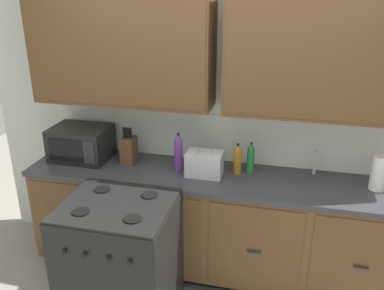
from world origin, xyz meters
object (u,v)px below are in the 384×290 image
(microwave, at_px, (81,143))
(bottle_amber, at_px, (238,159))
(knife_block, at_px, (129,150))
(bottle_green, at_px, (251,157))
(bottle_violet, at_px, (179,152))
(paper_towel_roll, at_px, (379,173))
(toaster, at_px, (204,164))
(stove_range, at_px, (121,261))

(microwave, bearing_deg, bottle_amber, 1.09)
(knife_block, height_order, bottle_green, knife_block)
(knife_block, xyz_separation_m, bottle_violet, (0.44, -0.04, 0.04))
(paper_towel_roll, xyz_separation_m, bottle_green, (-0.94, 0.08, -0.01))
(paper_towel_roll, bearing_deg, toaster, -176.84)
(knife_block, distance_m, bottle_amber, 0.91)
(stove_range, bearing_deg, bottle_amber, 44.55)
(stove_range, xyz_separation_m, paper_towel_roll, (1.76, 0.69, 0.58))
(paper_towel_roll, bearing_deg, microwave, -179.96)
(stove_range, xyz_separation_m, knife_block, (-0.19, 0.70, 0.57))
(microwave, height_order, bottle_violet, bottle_violet)
(microwave, height_order, bottle_green, microwave)
(stove_range, xyz_separation_m, bottle_green, (0.82, 0.76, 0.58))
(paper_towel_roll, relative_size, bottle_amber, 1.04)
(microwave, xyz_separation_m, knife_block, (0.42, 0.02, -0.02))
(bottle_amber, bearing_deg, bottle_violet, -173.73)
(bottle_green, bearing_deg, stove_range, -137.01)
(microwave, distance_m, bottle_violet, 0.87)
(knife_block, distance_m, bottle_violet, 0.45)
(toaster, relative_size, knife_block, 0.90)
(bottle_amber, distance_m, bottle_green, 0.11)
(stove_range, bearing_deg, paper_towel_roll, 21.36)
(microwave, height_order, toaster, microwave)
(paper_towel_roll, bearing_deg, knife_block, 179.52)
(knife_block, bearing_deg, stove_range, -74.98)
(microwave, xyz_separation_m, paper_towel_roll, (2.37, 0.00, -0.01))
(bottle_amber, relative_size, bottle_green, 0.99)
(stove_range, relative_size, paper_towel_roll, 3.65)
(bottle_amber, xyz_separation_m, bottle_green, (0.10, 0.05, 0.00))
(toaster, distance_m, bottle_green, 0.37)
(stove_range, relative_size, bottle_violet, 3.02)
(stove_range, relative_size, knife_block, 3.06)
(knife_block, xyz_separation_m, paper_towel_roll, (1.94, -0.02, 0.01))
(stove_range, distance_m, toaster, 0.95)
(microwave, bearing_deg, bottle_green, 3.14)
(stove_range, relative_size, bottle_green, 3.77)
(paper_towel_roll, distance_m, bottle_amber, 1.03)
(microwave, bearing_deg, knife_block, 2.43)
(knife_block, distance_m, paper_towel_roll, 1.94)
(knife_block, relative_size, paper_towel_roll, 1.19)
(stove_range, xyz_separation_m, microwave, (-0.61, 0.68, 0.59))
(knife_block, height_order, bottle_amber, knife_block)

